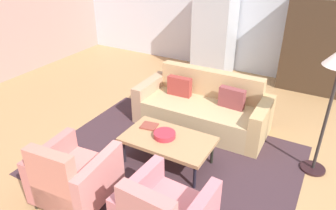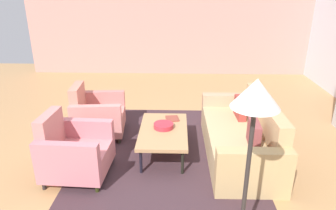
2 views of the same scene
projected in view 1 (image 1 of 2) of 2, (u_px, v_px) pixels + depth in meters
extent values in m
plane|color=tan|center=(186.00, 171.00, 4.21)|extent=(11.60, 11.60, 0.00)
cube|color=silver|center=(271.00, 12.00, 6.55)|extent=(9.67, 0.12, 2.80)
cube|color=#3C282E|center=(170.00, 160.00, 4.42)|extent=(3.40, 2.60, 0.01)
cube|color=tan|center=(201.00, 115.00, 5.13)|extent=(1.75, 0.92, 0.42)
cube|color=tan|center=(210.00, 94.00, 5.31)|extent=(1.74, 0.20, 0.86)
cube|color=tan|center=(261.00, 124.00, 4.68)|extent=(0.19, 0.90, 0.62)
cube|color=tan|center=(151.00, 97.00, 5.49)|extent=(0.19, 0.90, 0.62)
cube|color=brown|center=(232.00, 98.00, 4.84)|extent=(0.41, 0.15, 0.32)
cube|color=#96362F|center=(180.00, 86.00, 5.23)|extent=(0.40, 0.14, 0.32)
cylinder|color=black|center=(146.00, 132.00, 4.74)|extent=(0.04, 0.04, 0.35)
cylinder|color=black|center=(212.00, 152.00, 4.29)|extent=(0.04, 0.04, 0.35)
cylinder|color=black|center=(124.00, 151.00, 4.31)|extent=(0.04, 0.04, 0.35)
cylinder|color=black|center=(195.00, 177.00, 3.85)|extent=(0.04, 0.04, 0.35)
cube|color=#AA8054|center=(168.00, 140.00, 4.21)|extent=(1.20, 0.70, 0.05)
cylinder|color=#2F2521|center=(75.00, 169.00, 4.17)|extent=(0.05, 0.05, 0.10)
cylinder|color=#2B2921|center=(119.00, 184.00, 3.92)|extent=(0.05, 0.05, 0.10)
cylinder|color=#2C241A|center=(36.00, 204.00, 3.62)|extent=(0.05, 0.05, 0.10)
cube|color=#D57C74|center=(77.00, 181.00, 3.68)|extent=(0.63, 0.85, 0.30)
cube|color=tan|center=(54.00, 183.00, 3.30)|extent=(0.57, 0.19, 0.78)
cube|color=#C5706A|center=(52.00, 164.00, 3.74)|extent=(0.19, 0.81, 0.56)
cube|color=tan|center=(100.00, 180.00, 3.49)|extent=(0.19, 0.81, 0.56)
cylinder|color=#351A19|center=(157.00, 201.00, 3.67)|extent=(0.05, 0.05, 0.10)
cube|color=#C87178|center=(139.00, 198.00, 3.26)|extent=(0.16, 0.80, 0.56)
cylinder|color=#B62936|center=(165.00, 135.00, 4.20)|extent=(0.29, 0.29, 0.07)
cube|color=brown|center=(149.00, 126.00, 4.44)|extent=(0.25, 0.23, 0.02)
cube|color=#3F2D1E|center=(316.00, 47.00, 6.07)|extent=(1.20, 0.50, 1.80)
cube|color=#342C1A|center=(302.00, 41.00, 6.40)|extent=(0.56, 0.01, 1.51)
cube|color=#362021|center=(335.00, 46.00, 6.14)|extent=(0.56, 0.01, 1.51)
cube|color=#B7BABF|center=(214.00, 33.00, 6.88)|extent=(0.80, 0.70, 1.85)
cylinder|color=#99999E|center=(223.00, 25.00, 7.10)|extent=(0.02, 0.02, 0.70)
cylinder|color=black|center=(313.00, 168.00, 4.24)|extent=(0.32, 0.32, 0.03)
cylinder|color=#292424|center=(325.00, 121.00, 3.89)|extent=(0.04, 0.04, 1.45)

